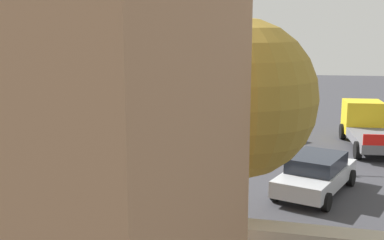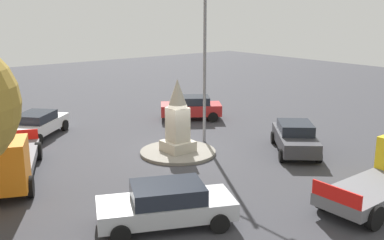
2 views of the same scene
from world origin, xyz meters
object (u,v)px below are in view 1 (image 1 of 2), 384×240
object	(u,v)px
car_red_waiting	(105,118)
truck_yellow_parked_right	(366,126)
monument	(179,118)
streetlamp	(171,47)
car_dark_grey_far_side	(252,122)
car_silver_parked_left	(316,173)
tree_near_wall	(237,99)
truck_orange_approaching	(120,186)

from	to	relation	value
car_red_waiting	truck_yellow_parked_right	size ratio (longest dim) A/B	0.72
monument	streetlamp	world-z (taller)	streetlamp
monument	car_dark_grey_far_side	size ratio (longest dim) A/B	0.82
car_red_waiting	car_silver_parked_left	distance (m)	14.74
car_silver_parked_left	truck_yellow_parked_right	bearing A→B (deg)	-112.77
streetlamp	car_red_waiting	distance (m)	6.66
car_red_waiting	tree_near_wall	world-z (taller)	tree_near_wall
car_silver_parked_left	car_dark_grey_far_side	world-z (taller)	car_dark_grey_far_side
truck_yellow_parked_right	car_dark_grey_far_side	bearing A→B (deg)	-13.68
car_dark_grey_far_side	tree_near_wall	size ratio (longest dim) A/B	0.69
truck_orange_approaching	car_silver_parked_left	bearing A→B (deg)	-153.58
monument	truck_orange_approaching	bearing A→B (deg)	85.50
car_dark_grey_far_side	truck_orange_approaching	size ratio (longest dim) A/B	0.67
car_silver_parked_left	tree_near_wall	distance (m)	7.19
truck_orange_approaching	tree_near_wall	size ratio (longest dim) A/B	1.03
truck_orange_approaching	car_dark_grey_far_side	bearing A→B (deg)	-107.51
car_red_waiting	tree_near_wall	bearing A→B (deg)	118.86
streetlamp	car_dark_grey_far_side	world-z (taller)	streetlamp
car_dark_grey_far_side	tree_near_wall	xyz separation A→B (m)	(0.18, 15.13, 3.54)
car_red_waiting	car_silver_parked_left	xyz separation A→B (m)	(-11.13, 9.67, -0.02)
streetlamp	car_dark_grey_far_side	size ratio (longest dim) A/B	1.88
monument	tree_near_wall	bearing A→B (deg)	107.17
tree_near_wall	car_dark_grey_far_side	bearing A→B (deg)	-90.70
monument	streetlamp	distance (m)	4.08
car_dark_grey_far_side	tree_near_wall	bearing A→B (deg)	89.30
streetlamp	car_dark_grey_far_side	bearing A→B (deg)	-150.10
streetlamp	car_silver_parked_left	size ratio (longest dim) A/B	1.71
streetlamp	truck_orange_approaching	distance (m)	11.08
car_dark_grey_far_side	car_silver_parked_left	bearing A→B (deg)	104.80
monument	car_red_waiting	bearing A→B (deg)	-43.26
monument	truck_orange_approaching	xyz separation A→B (m)	(0.63, 8.00, -0.74)
streetlamp	car_red_waiting	bearing A→B (deg)	-30.20
car_dark_grey_far_side	truck_yellow_parked_right	world-z (taller)	truck_yellow_parked_right
truck_yellow_parked_right	monument	bearing A→B (deg)	19.65
car_red_waiting	monument	bearing A→B (deg)	136.74
truck_yellow_parked_right	car_red_waiting	bearing A→B (deg)	-6.29
car_red_waiting	truck_yellow_parked_right	world-z (taller)	truck_yellow_parked_right
monument	car_red_waiting	distance (m)	7.24
car_red_waiting	truck_yellow_parked_right	xyz separation A→B (m)	(-14.51, 1.60, 0.21)
car_dark_grey_far_side	truck_orange_approaching	bearing A→B (deg)	72.49
streetlamp	car_red_waiting	size ratio (longest dim) A/B	1.99
monument	truck_yellow_parked_right	distance (m)	9.90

